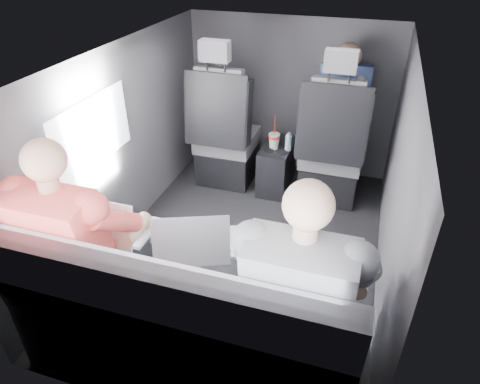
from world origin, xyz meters
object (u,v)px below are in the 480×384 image
(front_seat_left, at_px, (225,140))
(laptop_black, at_px, (315,267))
(soda_cup, at_px, (274,140))
(laptop_white, at_px, (114,226))
(passenger_front_right, at_px, (342,102))
(front_seat_right, at_px, (331,155))
(passenger_rear_left, at_px, (84,245))
(rear_bench, at_px, (183,332))
(center_console, at_px, (276,166))
(water_bottle, at_px, (288,142))
(laptop_silver, at_px, (200,243))
(passenger_rear_right, at_px, (302,294))

(front_seat_left, height_order, laptop_black, front_seat_left)
(soda_cup, height_order, laptop_white, laptop_white)
(passenger_front_right, bearing_deg, laptop_black, -87.23)
(front_seat_left, distance_m, laptop_white, 1.65)
(front_seat_right, xyz_separation_m, passenger_rear_left, (-0.99, -1.81, 0.24))
(rear_bench, bearing_deg, passenger_front_right, 77.77)
(center_console, bearing_deg, rear_bench, -90.00)
(water_bottle, distance_m, laptop_black, 1.68)
(center_console, xyz_separation_m, laptop_silver, (-0.01, -1.66, 0.44))
(water_bottle, bearing_deg, passenger_rear_right, -76.36)
(laptop_white, bearing_deg, soda_cup, 73.74)
(center_console, height_order, rear_bench, rear_bench)
(front_seat_right, height_order, soda_cup, front_seat_right)
(laptop_silver, height_order, passenger_rear_right, passenger_rear_right)
(rear_bench, relative_size, soda_cup, 5.71)
(water_bottle, bearing_deg, rear_bench, -93.04)
(laptop_white, bearing_deg, front_seat_right, 60.14)
(soda_cup, bearing_deg, water_bottle, 3.36)
(soda_cup, relative_size, laptop_black, 0.57)
(front_seat_right, height_order, passenger_front_right, front_seat_right)
(front_seat_right, xyz_separation_m, laptop_black, (0.11, -1.62, 0.24))
(center_console, bearing_deg, passenger_front_right, 24.98)
(rear_bench, distance_m, passenger_rear_left, 0.64)
(rear_bench, xyz_separation_m, laptop_black, (0.56, 0.28, 0.33))
(front_seat_right, relative_size, laptop_silver, 2.85)
(laptop_white, relative_size, laptop_black, 0.74)
(front_seat_right, bearing_deg, laptop_silver, -105.84)
(front_seat_right, distance_m, rear_bench, 1.96)
(passenger_rear_right, bearing_deg, laptop_black, 82.66)
(front_seat_right, relative_size, passenger_front_right, 1.60)
(center_console, height_order, passenger_front_right, passenger_front_right)
(water_bottle, xyz_separation_m, laptop_white, (-0.59, -1.61, 0.17))
(center_console, relative_size, passenger_front_right, 0.61)
(center_console, bearing_deg, water_bottle, -29.26)
(passenger_rear_left, xyz_separation_m, passenger_front_right, (1.01, 2.07, 0.11))
(laptop_white, distance_m, passenger_rear_left, 0.19)
(laptop_black, distance_m, passenger_rear_right, 0.19)
(front_seat_left, distance_m, soda_cup, 0.44)
(soda_cup, bearing_deg, passenger_rear_right, -72.81)
(front_seat_left, relative_size, water_bottle, 8.65)
(water_bottle, xyz_separation_m, passenger_rear_left, (-0.64, -1.79, 0.17))
(soda_cup, bearing_deg, laptop_silver, -89.68)
(rear_bench, distance_m, laptop_white, 0.65)
(rear_bench, bearing_deg, center_console, 90.00)
(passenger_rear_left, bearing_deg, laptop_white, 72.55)
(front_seat_right, relative_size, water_bottle, 8.65)
(laptop_white, distance_m, passenger_front_right, 2.12)
(laptop_white, bearing_deg, passenger_rear_left, -107.45)
(center_console, distance_m, laptop_black, 1.80)
(laptop_white, xyz_separation_m, laptop_black, (1.04, 0.01, -0.00))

